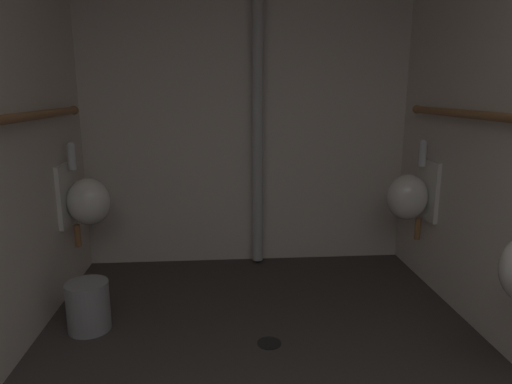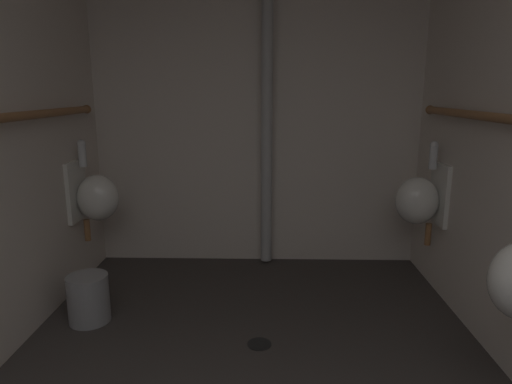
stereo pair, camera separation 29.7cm
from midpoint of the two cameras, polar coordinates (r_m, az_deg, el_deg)
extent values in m
cube|color=beige|center=(3.73, 2.46, 11.64)|extent=(2.77, 0.06, 2.72)
ellipsoid|color=silver|center=(3.45, -17.02, -0.70)|extent=(0.30, 0.26, 0.34)
cube|color=silver|center=(3.49, -19.49, 0.12)|extent=(0.03, 0.30, 0.44)
cylinder|color=silver|center=(3.42, -18.79, 4.37)|extent=(0.06, 0.06, 0.16)
sphere|color=silver|center=(3.41, -18.90, 5.78)|extent=(0.06, 0.06, 0.06)
cylinder|color=#936038|center=(3.54, -18.30, -4.62)|extent=(0.04, 0.04, 0.16)
ellipsoid|color=silver|center=(3.46, 22.00, -1.04)|extent=(0.30, 0.26, 0.34)
cube|color=silver|center=(3.50, 24.44, -0.24)|extent=(0.03, 0.30, 0.44)
cylinder|color=silver|center=(3.44, 23.84, 4.00)|extent=(0.06, 0.06, 0.16)
sphere|color=silver|center=(3.43, 23.96, 5.40)|extent=(0.06, 0.06, 0.06)
cylinder|color=#936038|center=(3.56, 23.18, -4.95)|extent=(0.04, 0.04, 0.16)
sphere|color=#936038|center=(3.59, -18.37, 9.90)|extent=(0.06, 0.06, 0.06)
sphere|color=#936038|center=(3.60, 23.39, 9.51)|extent=(0.06, 0.06, 0.06)
cylinder|color=#B2B2B2|center=(3.62, 3.80, 11.60)|extent=(0.09, 0.09, 2.67)
cylinder|color=black|center=(2.74, 3.70, -18.63)|extent=(0.14, 0.14, 0.01)
cylinder|color=gray|center=(3.05, -17.74, -12.73)|extent=(0.25, 0.25, 0.30)
camera|label=1|loc=(0.15, -88.65, 0.31)|focal=31.65mm
camera|label=2|loc=(0.15, 91.35, -0.31)|focal=31.65mm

